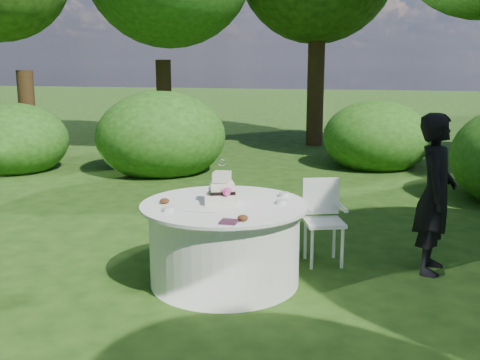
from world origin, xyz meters
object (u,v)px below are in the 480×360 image
(guest, at_px, (435,194))
(table, at_px, (225,243))
(chair, at_px, (323,214))
(napkins, at_px, (229,222))
(cake, at_px, (222,191))

(guest, xyz_separation_m, table, (-1.92, -0.78, -0.40))
(table, bearing_deg, guest, 22.07)
(guest, bearing_deg, chair, 97.52)
(guest, bearing_deg, napkins, 137.60)
(napkins, bearing_deg, chair, 66.12)
(napkins, bearing_deg, table, 108.89)
(chair, bearing_deg, cake, -137.15)
(napkins, relative_size, chair, 0.16)
(table, bearing_deg, cake, 167.22)
(napkins, relative_size, table, 0.09)
(napkins, distance_m, chair, 1.57)
(table, height_order, chair, chair)
(napkins, distance_m, cake, 0.67)
(table, bearing_deg, napkins, -71.11)
(napkins, height_order, cake, cake)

